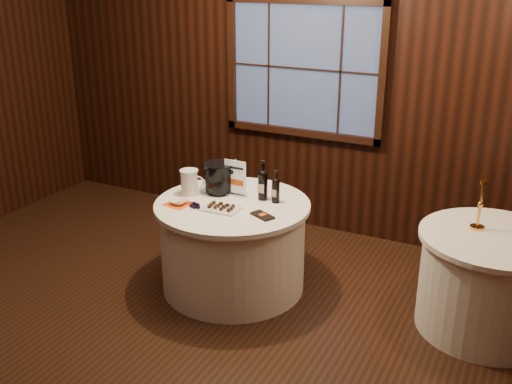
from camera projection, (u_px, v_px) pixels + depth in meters
The scene contains 15 objects.
ground at pixel (167, 347), 4.33m from camera, with size 6.00×6.00×0.00m, color black.
back_wall at pixel (304, 79), 5.85m from camera, with size 6.00×0.10×3.00m.
main_table at pixel (233, 245), 5.03m from camera, with size 1.28×1.28×0.77m.
side_table at pixel (488, 282), 4.44m from camera, with size 1.08×1.08×0.77m.
sign_stand at pixel (236, 183), 5.01m from camera, with size 0.20×0.10×0.32m.
port_bottle_left at pixel (263, 183), 4.92m from camera, with size 0.08×0.08×0.34m.
port_bottle_right at pixel (276, 189), 4.86m from camera, with size 0.07×0.07×0.28m.
ice_bucket at pixel (219, 178), 5.06m from camera, with size 0.26×0.26×0.26m.
chocolate_plate at pixel (221, 208), 4.75m from camera, with size 0.30×0.21×0.04m.
chocolate_box at pixel (262, 216), 4.63m from camera, with size 0.20×0.10×0.02m, color black.
grape_bunch at pixel (197, 205), 4.80m from camera, with size 0.18×0.11×0.04m.
glass_pitcher at pixel (189, 182), 5.03m from camera, with size 0.20×0.15×0.22m.
orange_napkin at pixel (179, 204), 4.87m from camera, with size 0.20×0.20×0.00m, color #FF5715.
cracker_bowl at pixel (179, 202), 4.86m from camera, with size 0.14×0.14×0.03m, color white.
brass_candlestick at pixel (479, 211), 4.37m from camera, with size 0.11×0.11×0.38m.
Camera 1 is at (2.22, -2.96, 2.60)m, focal length 42.00 mm.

